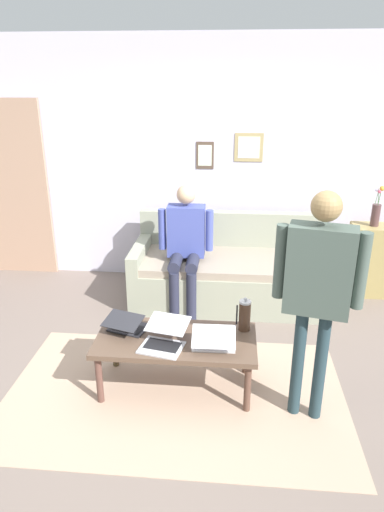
{
  "coord_description": "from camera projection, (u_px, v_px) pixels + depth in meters",
  "views": [
    {
      "loc": [
        -0.3,
        2.93,
        2.25
      ],
      "look_at": [
        0.03,
        -0.75,
        0.8
      ],
      "focal_mm": 31.93,
      "sensor_mm": 36.0,
      "label": 1
    }
  ],
  "objects": [
    {
      "name": "ground_plane",
      "position": [
        188.0,
        386.0,
        3.57
      ],
      "size": [
        7.68,
        7.68,
        0.0
      ],
      "primitive_type": "plane",
      "color": "#75655C"
    },
    {
      "name": "area_rug",
      "position": [
        175.0,
        394.0,
        3.47
      ],
      "size": [
        2.56,
        1.58,
        0.01
      ],
      "primitive_type": "cube",
      "color": "tan",
      "rests_on": "ground_plane"
    },
    {
      "name": "back_wall",
      "position": [
        207.0,
        164.0,
        5.11
      ],
      "size": [
        7.04,
        0.11,
        2.7
      ],
      "color": "silver",
      "rests_on": "ground_plane"
    },
    {
      "name": "interior_door",
      "position": [
        14.0,
        190.0,
        5.34
      ],
      "size": [
        0.82,
        0.09,
        2.05
      ],
      "color": "tan",
      "rests_on": "ground_plane"
    },
    {
      "name": "couch",
      "position": [
        228.0,
        273.0,
        4.88
      ],
      "size": [
        1.98,
        0.92,
        0.88
      ],
      "color": "gray",
      "rests_on": "ground_plane"
    },
    {
      "name": "coffee_table",
      "position": [
        176.0,
        344.0,
        3.42
      ],
      "size": [
        1.2,
        0.58,
        0.44
      ],
      "color": "brown",
      "rests_on": "ground_plane"
    },
    {
      "name": "laptop_left",
      "position": [
        164.0,
        339.0,
        3.3
      ],
      "size": [
        0.37,
        0.43,
        0.15
      ],
      "color": "silver",
      "rests_on": "coffee_table"
    },
    {
      "name": "laptop_center",
      "position": [
        214.0,
        341.0,
        3.28
      ],
      "size": [
        0.32,
        0.28,
        0.15
      ],
      "color": "silver",
      "rests_on": "coffee_table"
    },
    {
      "name": "laptop_right",
      "position": [
        127.0,
        325.0,
        3.5
      ],
      "size": [
        0.36,
        0.36,
        0.14
      ],
      "color": "#28282D",
      "rests_on": "coffee_table"
    },
    {
      "name": "french_press",
      "position": [
        245.0,
        315.0,
        3.48
      ],
      "size": [
        0.11,
        0.09,
        0.28
      ],
      "color": "#4C3323",
      "rests_on": "coffee_table"
    },
    {
      "name": "side_shelf",
      "position": [
        369.0,
        260.0,
        4.97
      ],
      "size": [
        0.42,
        0.32,
        0.79
      ],
      "color": "#9E8A51",
      "rests_on": "ground_plane"
    },
    {
      "name": "flower_vase",
      "position": [
        376.0,
        212.0,
        4.77
      ],
      "size": [
        0.1,
        0.09,
        0.43
      ],
      "color": "#513635",
      "rests_on": "side_shelf"
    },
    {
      "name": "person_standing",
      "position": [
        318.0,
        281.0,
        2.89
      ],
      "size": [
        0.58,
        0.27,
        1.63
      ],
      "color": "#23383F",
      "rests_on": "ground_plane"
    },
    {
      "name": "person_seated",
      "position": [
        185.0,
        241.0,
        4.55
      ],
      "size": [
        0.55,
        0.51,
        1.28
      ],
      "color": "#26293C",
      "rests_on": "ground_plane"
    }
  ]
}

